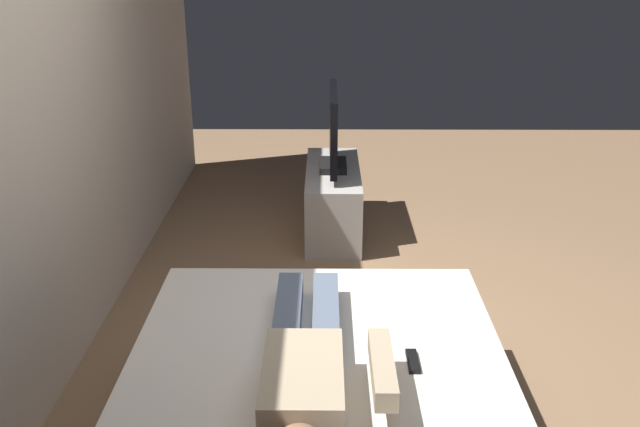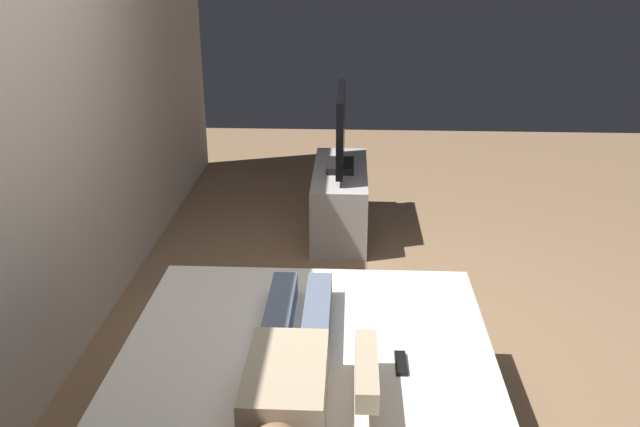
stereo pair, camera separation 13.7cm
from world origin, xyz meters
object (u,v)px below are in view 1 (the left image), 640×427
object	(u,v)px
person	(308,368)
tv	(333,132)
remote	(413,361)
tv_stand	(333,200)

from	to	relation	value
person	tv	xyz separation A→B (m)	(2.73, -0.12, 0.16)
remote	tv	xyz separation A→B (m)	(2.57, 0.29, 0.24)
tv	tv_stand	bearing A→B (deg)	90.00
remote	tv	size ratio (longest dim) A/B	0.17
tv_stand	tv	xyz separation A→B (m)	(0.00, -0.00, 0.53)
tv	person	bearing A→B (deg)	177.49
person	tv_stand	world-z (taller)	person
remote	tv_stand	xyz separation A→B (m)	(2.57, 0.29, -0.30)
person	remote	distance (m)	0.44
remote	tv	bearing A→B (deg)	6.33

